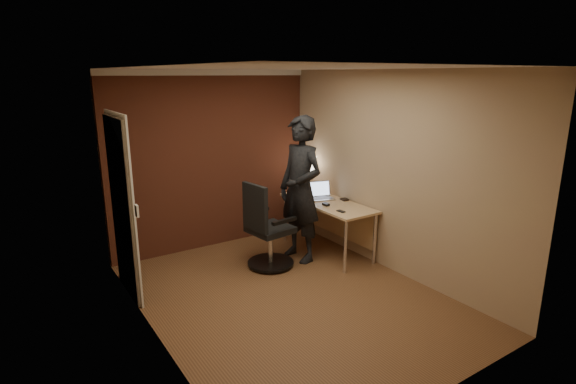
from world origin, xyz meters
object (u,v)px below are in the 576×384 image
at_px(phone, 341,211).
at_px(wallet, 344,199).
at_px(desk_lamp, 306,164).
at_px(desk, 331,210).
at_px(laptop, 320,194).
at_px(office_chair, 266,232).
at_px(person, 300,190).
at_px(mouse, 326,204).

height_order(phone, wallet, wallet).
bearing_deg(wallet, phone, -134.91).
bearing_deg(phone, desk_lamp, 73.38).
height_order(desk, phone, phone).
bearing_deg(laptop, desk_lamp, 80.69).
height_order(desk_lamp, office_chair, desk_lamp).
bearing_deg(desk, office_chair, 179.96).
bearing_deg(wallet, person, 173.82).
distance_m(laptop, wallet, 0.35).
bearing_deg(office_chair, laptop, 11.43).
bearing_deg(phone, desk, 60.91).
height_order(wallet, person, person).
xyz_separation_m(desk, phone, (-0.21, -0.46, 0.13)).
relative_size(mouse, wallet, 0.91).
bearing_deg(phone, office_chair, 147.61).
bearing_deg(desk_lamp, office_chair, -148.99).
relative_size(wallet, office_chair, 0.10).
height_order(desk, laptop, laptop).
bearing_deg(desk, person, 178.94).
distance_m(phone, wallet, 0.55).
bearing_deg(laptop, desk, -79.36).
bearing_deg(mouse, wallet, 11.36).
height_order(desk_lamp, mouse, desk_lamp).
bearing_deg(office_chair, desk_lamp, 31.01).
bearing_deg(person, office_chair, -96.27).
relative_size(laptop, mouse, 3.89).
bearing_deg(wallet, laptop, 128.20).
relative_size(laptop, person, 0.20).
relative_size(desk_lamp, office_chair, 0.48).
height_order(phone, office_chair, office_chair).
bearing_deg(desk_lamp, desk, -93.05).
bearing_deg(person, wallet, 76.61).
bearing_deg(desk_lamp, wallet, -79.00).
height_order(desk, desk_lamp, desk_lamp).
relative_size(phone, person, 0.06).
distance_m(desk, office_chair, 1.07).
xyz_separation_m(desk_lamp, mouse, (-0.24, -0.79, -0.40)).
bearing_deg(laptop, mouse, -115.74).
bearing_deg(person, laptop, 105.06).
xyz_separation_m(phone, person, (-0.31, 0.47, 0.23)).
bearing_deg(desk, desk_lamp, 86.95).
xyz_separation_m(mouse, person, (-0.32, 0.14, 0.22)).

